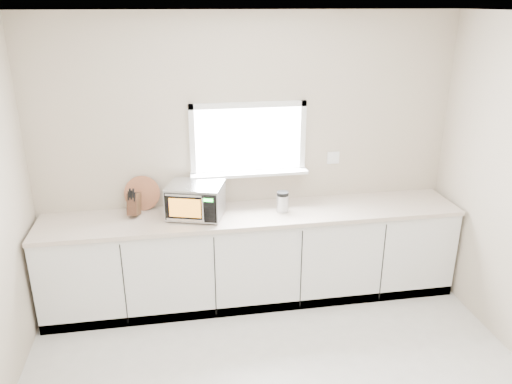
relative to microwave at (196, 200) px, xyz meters
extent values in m
cube|color=#C0B199|center=(0.53, 0.31, 0.27)|extent=(4.00, 0.02, 2.70)
cube|color=white|center=(0.53, 0.30, 0.47)|extent=(1.00, 0.02, 0.60)
cube|color=white|center=(0.53, 0.23, 0.15)|extent=(1.12, 0.16, 0.03)
cube|color=white|center=(0.53, 0.28, 0.79)|extent=(1.10, 0.04, 0.05)
cube|color=white|center=(0.53, 0.28, 0.14)|extent=(1.10, 0.04, 0.05)
cube|color=white|center=(0.01, 0.28, 0.47)|extent=(0.05, 0.04, 0.70)
cube|color=white|center=(1.06, 0.28, 0.47)|extent=(0.05, 0.04, 0.70)
cube|color=white|center=(1.38, 0.30, 0.24)|extent=(0.12, 0.01, 0.12)
cube|color=silver|center=(0.53, 0.01, -0.64)|extent=(3.92, 0.60, 0.88)
cube|color=beige|center=(0.53, 0.00, -0.18)|extent=(3.92, 0.64, 0.04)
cylinder|color=black|center=(-0.23, -0.07, -0.16)|extent=(0.02, 0.02, 0.01)
cylinder|color=black|center=(-0.15, 0.20, -0.16)|extent=(0.02, 0.02, 0.01)
cylinder|color=black|center=(0.15, -0.19, -0.16)|extent=(0.02, 0.02, 0.01)
cylinder|color=black|center=(0.24, 0.08, -0.16)|extent=(0.02, 0.02, 0.01)
cube|color=silver|center=(0.00, 0.01, 0.00)|extent=(0.57, 0.49, 0.29)
cube|color=black|center=(-0.06, -0.17, 0.00)|extent=(0.44, 0.15, 0.25)
cube|color=orange|center=(-0.10, -0.17, 0.00)|extent=(0.27, 0.09, 0.17)
cylinder|color=silver|center=(0.05, -0.23, 0.00)|extent=(0.02, 0.02, 0.23)
cube|color=black|center=(0.10, -0.23, 0.00)|extent=(0.11, 0.04, 0.25)
cube|color=#19FF33|center=(0.10, -0.23, 0.08)|extent=(0.08, 0.03, 0.03)
cube|color=silver|center=(0.00, 0.01, 0.14)|extent=(0.57, 0.49, 0.01)
cube|color=#4B301B|center=(-0.56, 0.12, -0.05)|extent=(0.13, 0.21, 0.23)
cube|color=black|center=(-0.59, 0.08, 0.05)|extent=(0.02, 0.04, 0.08)
cube|color=black|center=(-0.57, 0.07, 0.06)|extent=(0.02, 0.04, 0.08)
cube|color=black|center=(-0.54, 0.07, 0.04)|extent=(0.02, 0.04, 0.08)
cube|color=black|center=(-0.58, 0.08, 0.08)|extent=(0.02, 0.04, 0.08)
cube|color=black|center=(-0.55, 0.07, 0.08)|extent=(0.02, 0.04, 0.08)
cylinder|color=#B06444|center=(-0.48, 0.25, 0.00)|extent=(0.33, 0.08, 0.33)
cylinder|color=silver|center=(0.80, -0.01, -0.08)|extent=(0.11, 0.11, 0.16)
cylinder|color=black|center=(0.80, -0.01, 0.02)|extent=(0.11, 0.11, 0.04)
camera|label=1|loc=(-0.17, -4.22, 1.68)|focal=35.00mm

